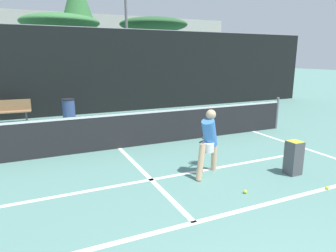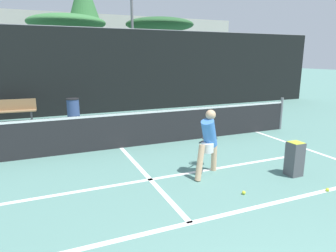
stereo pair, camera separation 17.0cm
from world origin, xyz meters
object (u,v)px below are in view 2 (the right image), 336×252
at_px(player_practicing, 209,140).
at_px(trash_bin, 73,109).
at_px(ball_hopper, 295,158).
at_px(courtside_bench, 9,110).
at_px(parked_car, 60,92).

xyz_separation_m(player_practicing, trash_bin, (-1.97, 6.82, -0.32)).
xyz_separation_m(ball_hopper, trash_bin, (-3.57, 7.57, 0.05)).
height_order(ball_hopper, courtside_bench, courtside_bench).
distance_m(ball_hopper, courtside_bench, 9.82).
relative_size(trash_bin, parked_car, 0.19).
xyz_separation_m(courtside_bench, trash_bin, (2.22, -0.36, -0.06)).
bearing_deg(trash_bin, parked_car, 92.52).
relative_size(player_practicing, parked_car, 0.31).
xyz_separation_m(courtside_bench, parked_car, (2.02, 4.19, 0.14)).
bearing_deg(courtside_bench, ball_hopper, -50.57).
xyz_separation_m(ball_hopper, courtside_bench, (-5.79, 7.93, 0.11)).
height_order(ball_hopper, parked_car, parked_car).
bearing_deg(trash_bin, courtside_bench, 170.79).
height_order(ball_hopper, trash_bin, trash_bin).
bearing_deg(courtside_bench, player_practicing, -56.46).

